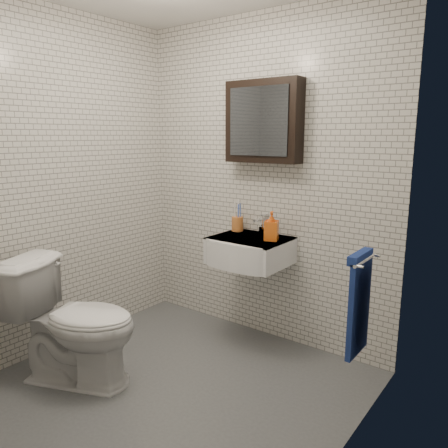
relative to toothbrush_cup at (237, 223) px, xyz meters
name	(u,v)px	position (x,y,z in m)	size (l,w,h in m)	color
ground	(177,383)	(0.16, -0.90, -0.91)	(2.20, 2.00, 0.01)	#515459
room_shell	(172,159)	(0.16, -0.90, 0.55)	(2.22, 2.02, 2.51)	silver
washbasin	(247,251)	(0.21, -0.17, -0.16)	(0.55, 0.50, 0.20)	white
faucet	(262,225)	(0.21, 0.03, 0.00)	(0.06, 0.20, 0.15)	silver
mirror_cabinet	(263,122)	(0.21, 0.02, 0.79)	(0.60, 0.15, 0.60)	black
towel_rail	(359,300)	(1.21, -0.55, -0.19)	(0.09, 0.30, 0.58)	silver
toothbrush_cup	(237,223)	(0.00, 0.00, 0.00)	(0.10, 0.10, 0.25)	#CD7333
soap_bottle	(271,226)	(0.38, -0.11, 0.04)	(0.10, 0.10, 0.21)	orange
toilet	(75,322)	(-0.40, -1.26, -0.50)	(0.46, 0.81, 0.83)	white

